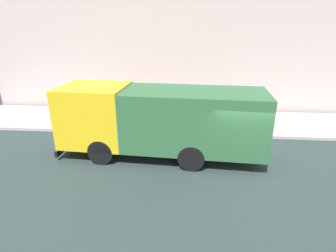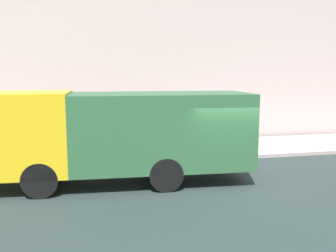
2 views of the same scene
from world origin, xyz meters
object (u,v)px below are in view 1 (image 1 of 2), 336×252
object	(u,v)px
traffic_cone_orange	(117,120)
large_utility_truck	(160,118)
pedestrian_walking	(128,100)
pedestrian_standing	(162,104)
street_sign_post	(170,105)

from	to	relation	value
traffic_cone_orange	large_utility_truck	bearing A→B (deg)	-137.03
pedestrian_walking	pedestrian_standing	size ratio (longest dim) A/B	0.97
traffic_cone_orange	street_sign_post	xyz separation A→B (m)	(-0.36, -2.90, 1.05)
pedestrian_standing	traffic_cone_orange	xyz separation A→B (m)	(-1.40, 2.29, -0.55)
large_utility_truck	pedestrian_walking	size ratio (longest dim) A/B	5.15
large_utility_truck	traffic_cone_orange	distance (m)	4.06
street_sign_post	large_utility_truck	bearing A→B (deg)	174.34
pedestrian_walking	traffic_cone_orange	xyz separation A→B (m)	(-2.17, 0.15, -0.52)
large_utility_truck	pedestrian_walking	distance (m)	5.65
pedestrian_standing	traffic_cone_orange	bearing A→B (deg)	98.23
pedestrian_standing	street_sign_post	distance (m)	1.93
pedestrian_standing	traffic_cone_orange	world-z (taller)	pedestrian_standing
large_utility_truck	pedestrian_standing	distance (m)	4.31
pedestrian_walking	traffic_cone_orange	world-z (taller)	pedestrian_walking
large_utility_truck	pedestrian_walking	bearing A→B (deg)	29.95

